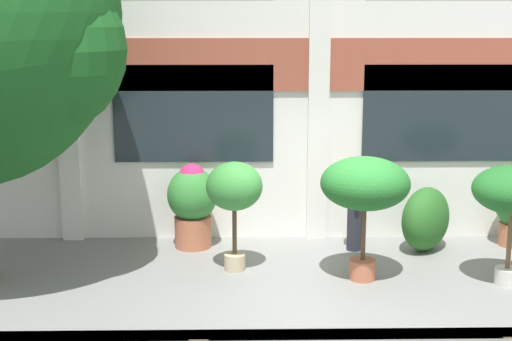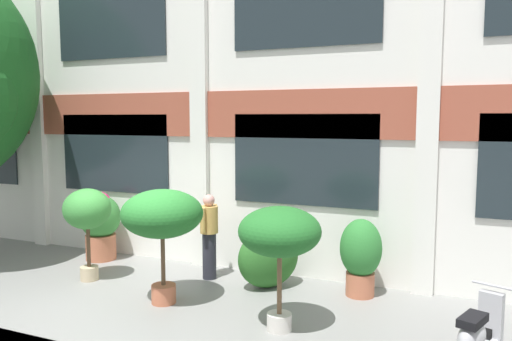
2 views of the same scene
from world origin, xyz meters
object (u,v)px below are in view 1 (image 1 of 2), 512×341
potted_plant_tall_urn (365,186)px  resident_by_doorway (355,201)px  potted_plant_terracotta_small (234,190)px  topiary_hedge (426,219)px  potted_plant_stone_basin (192,201)px

potted_plant_tall_urn → resident_by_doorway: (0.09, 1.40, -0.58)m
potted_plant_terracotta_small → topiary_hedge: size_ratio=1.46×
potted_plant_tall_urn → potted_plant_stone_basin: bearing=148.6°
resident_by_doorway → potted_plant_terracotta_small: bearing=-153.1°
resident_by_doorway → potted_plant_tall_urn: bearing=-92.3°
potted_plant_tall_urn → resident_by_doorway: bearing=86.3°
potted_plant_tall_urn → topiary_hedge: size_ratio=1.59×
potted_plant_tall_urn → resident_by_doorway: size_ratio=1.17×
potted_plant_terracotta_small → potted_plant_tall_urn: size_ratio=0.92×
potted_plant_terracotta_small → potted_plant_stone_basin: size_ratio=1.18×
potted_plant_stone_basin → resident_by_doorway: 2.77m
potted_plant_stone_basin → potted_plant_tall_urn: size_ratio=0.78×
topiary_hedge → potted_plant_stone_basin: bearing=176.6°
potted_plant_terracotta_small → potted_plant_stone_basin: potted_plant_terracotta_small is taller
potted_plant_stone_basin → potted_plant_terracotta_small: bearing=-58.3°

